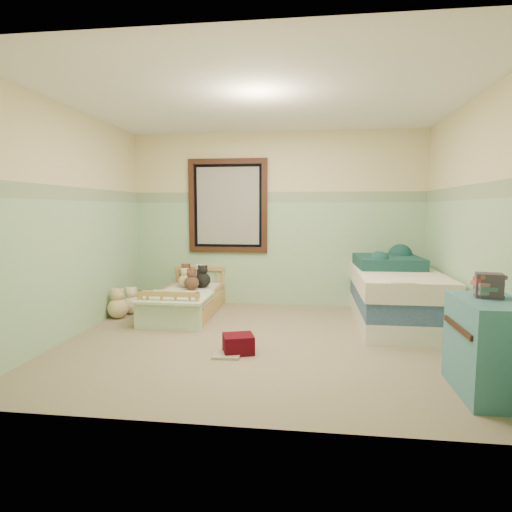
# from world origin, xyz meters

# --- Properties ---
(floor) EXTENTS (4.20, 3.60, 0.02)m
(floor) POSITION_xyz_m (0.00, 0.00, -0.01)
(floor) COLOR gray
(floor) RESTS_ON ground
(ceiling) EXTENTS (4.20, 3.60, 0.02)m
(ceiling) POSITION_xyz_m (0.00, 0.00, 2.51)
(ceiling) COLOR white
(ceiling) RESTS_ON wall_back
(wall_back) EXTENTS (4.20, 0.04, 2.50)m
(wall_back) POSITION_xyz_m (0.00, 1.80, 1.25)
(wall_back) COLOR beige
(wall_back) RESTS_ON floor
(wall_front) EXTENTS (4.20, 0.04, 2.50)m
(wall_front) POSITION_xyz_m (0.00, -1.80, 1.25)
(wall_front) COLOR beige
(wall_front) RESTS_ON floor
(wall_left) EXTENTS (0.04, 3.60, 2.50)m
(wall_left) POSITION_xyz_m (-2.10, 0.00, 1.25)
(wall_left) COLOR beige
(wall_left) RESTS_ON floor
(wall_right) EXTENTS (0.04, 3.60, 2.50)m
(wall_right) POSITION_xyz_m (2.10, 0.00, 1.25)
(wall_right) COLOR beige
(wall_right) RESTS_ON floor
(wainscot_mint) EXTENTS (4.20, 0.01, 1.50)m
(wainscot_mint) POSITION_xyz_m (0.00, 1.79, 0.75)
(wainscot_mint) COLOR #91BE91
(wainscot_mint) RESTS_ON floor
(border_strip) EXTENTS (4.20, 0.01, 0.15)m
(border_strip) POSITION_xyz_m (0.00, 1.79, 1.57)
(border_strip) COLOR #406C4A
(border_strip) RESTS_ON wall_back
(window_frame) EXTENTS (1.16, 0.06, 1.36)m
(window_frame) POSITION_xyz_m (-0.70, 1.76, 1.45)
(window_frame) COLOR black
(window_frame) RESTS_ON wall_back
(window_blinds) EXTENTS (0.92, 0.01, 1.12)m
(window_blinds) POSITION_xyz_m (-0.70, 1.77, 1.45)
(window_blinds) COLOR #AFB0A9
(window_blinds) RESTS_ON window_frame
(toddler_bed_frame) EXTENTS (0.75, 1.50, 0.19)m
(toddler_bed_frame) POSITION_xyz_m (-1.13, 1.05, 0.10)
(toddler_bed_frame) COLOR tan
(toddler_bed_frame) RESTS_ON floor
(toddler_mattress) EXTENTS (0.69, 1.44, 0.12)m
(toddler_mattress) POSITION_xyz_m (-1.13, 1.05, 0.25)
(toddler_mattress) COLOR white
(toddler_mattress) RESTS_ON toddler_bed_frame
(patchwork_quilt) EXTENTS (0.82, 0.75, 0.03)m
(patchwork_quilt) POSITION_xyz_m (-1.13, 0.58, 0.33)
(patchwork_quilt) COLOR #90C4DD
(patchwork_quilt) RESTS_ON toddler_mattress
(plush_bed_brown) EXTENTS (0.21, 0.21, 0.21)m
(plush_bed_brown) POSITION_xyz_m (-1.28, 1.55, 0.42)
(plush_bed_brown) COLOR brown
(plush_bed_brown) RESTS_ON toddler_mattress
(plush_bed_white) EXTENTS (0.19, 0.19, 0.19)m
(plush_bed_white) POSITION_xyz_m (-1.08, 1.55, 0.41)
(plush_bed_white) COLOR silver
(plush_bed_white) RESTS_ON toddler_mattress
(plush_bed_tan) EXTENTS (0.19, 0.19, 0.19)m
(plush_bed_tan) POSITION_xyz_m (-1.23, 1.33, 0.41)
(plush_bed_tan) COLOR beige
(plush_bed_tan) RESTS_ON toddler_mattress
(plush_bed_dark) EXTENTS (0.18, 0.18, 0.18)m
(plush_bed_dark) POSITION_xyz_m (-1.00, 1.33, 0.40)
(plush_bed_dark) COLOR black
(plush_bed_dark) RESTS_ON toddler_mattress
(plush_floor_cream) EXTENTS (0.25, 0.25, 0.25)m
(plush_floor_cream) POSITION_xyz_m (-1.88, 0.98, 0.12)
(plush_floor_cream) COLOR beige
(plush_floor_cream) RESTS_ON floor
(plush_floor_tan) EXTENTS (0.27, 0.27, 0.27)m
(plush_floor_tan) POSITION_xyz_m (-1.95, 0.73, 0.13)
(plush_floor_tan) COLOR beige
(plush_floor_tan) RESTS_ON floor
(twin_bed_frame) EXTENTS (0.93, 1.86, 0.22)m
(twin_bed_frame) POSITION_xyz_m (1.55, 0.93, 0.11)
(twin_bed_frame) COLOR white
(twin_bed_frame) RESTS_ON floor
(twin_boxspring) EXTENTS (0.93, 1.86, 0.22)m
(twin_boxspring) POSITION_xyz_m (1.55, 0.93, 0.33)
(twin_boxspring) COLOR navy
(twin_boxspring) RESTS_ON twin_bed_frame
(twin_mattress) EXTENTS (0.97, 1.90, 0.22)m
(twin_mattress) POSITION_xyz_m (1.55, 0.93, 0.55)
(twin_mattress) COLOR white
(twin_mattress) RESTS_ON twin_boxspring
(teal_blanket) EXTENTS (0.83, 0.87, 0.14)m
(teal_blanket) POSITION_xyz_m (1.50, 1.23, 0.73)
(teal_blanket) COLOR #143E3D
(teal_blanket) RESTS_ON twin_mattress
(dresser) EXTENTS (0.46, 0.73, 0.73)m
(dresser) POSITION_xyz_m (1.86, -1.07, 0.37)
(dresser) COLOR teal
(dresser) RESTS_ON floor
(book_stack) EXTENTS (0.22, 0.19, 0.19)m
(book_stack) POSITION_xyz_m (1.86, -0.99, 0.83)
(book_stack) COLOR #542D2A
(book_stack) RESTS_ON dresser
(red_pillow) EXTENTS (0.35, 0.33, 0.18)m
(red_pillow) POSITION_xyz_m (-0.18, -0.39, 0.09)
(red_pillow) COLOR maroon
(red_pillow) RESTS_ON floor
(floor_book) EXTENTS (0.26, 0.21, 0.02)m
(floor_book) POSITION_xyz_m (-0.27, -0.51, 0.01)
(floor_book) COLOR #F4A13C
(floor_book) RESTS_ON floor
(extra_plush_0) EXTENTS (0.21, 0.21, 0.21)m
(extra_plush_0) POSITION_xyz_m (-1.03, 1.45, 0.42)
(extra_plush_0) COLOR beige
(extra_plush_0) RESTS_ON toddler_mattress
(extra_plush_1) EXTENTS (0.22, 0.22, 0.22)m
(extra_plush_1) POSITION_xyz_m (-0.98, 1.33, 0.42)
(extra_plush_1) COLOR black
(extra_plush_1) RESTS_ON toddler_mattress
(extra_plush_2) EXTENTS (0.20, 0.20, 0.20)m
(extra_plush_2) POSITION_xyz_m (-1.08, 1.13, 0.41)
(extra_plush_2) COLOR brown
(extra_plush_2) RESTS_ON toddler_mattress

